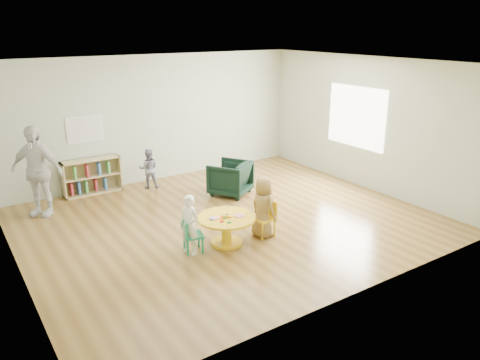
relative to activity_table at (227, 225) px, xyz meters
The scene contains 11 objects.
room 1.83m from the activity_table, 55.89° to the left, with size 7.10×7.00×2.80m.
activity_table is the anchor object (origin of this frame).
kid_chair_left 0.63m from the activity_table, behind, with size 0.36×0.36×0.55m.
kid_chair_right 0.74m from the activity_table, ahead, with size 0.33×0.33×0.61m.
bookshelf 3.80m from the activity_table, 106.78° to the left, with size 1.20×0.30×0.75m.
alphabet_poster 4.05m from the activity_table, 106.06° to the left, with size 0.74×0.01×0.54m.
armchair 2.34m from the activity_table, 56.17° to the left, with size 0.76×0.78×0.71m, color black.
child_left 0.67m from the activity_table, behind, with size 0.35×0.23×0.95m, color white.
child_right 0.69m from the activity_table, ahead, with size 0.51×0.33×1.03m, color gold.
toddler 3.28m from the activity_table, 89.04° to the left, with size 0.42×0.33×0.87m, color #17183B.
adult_caretaker 3.76m from the activity_table, 127.10° to the left, with size 1.00×0.42×1.70m, color silver.
Camera 1 is at (-4.16, -6.67, 3.40)m, focal length 35.00 mm.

